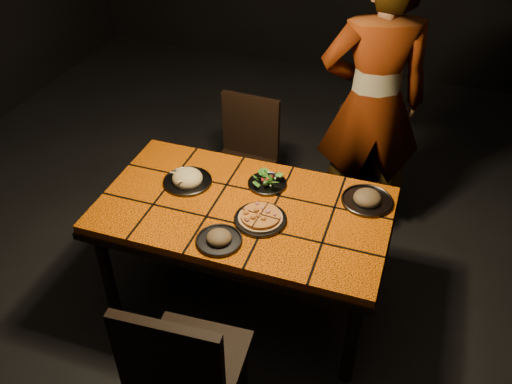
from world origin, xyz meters
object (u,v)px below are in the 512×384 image
(dining_table, at_px, (244,217))
(chair_far_right, at_px, (358,160))
(plate_pizza, at_px, (260,218))
(chair_far_left, at_px, (245,153))
(diner, at_px, (372,105))
(chair_near, at_px, (183,368))
(plate_pasta, at_px, (187,179))

(dining_table, bearing_deg, chair_far_right, 65.46)
(dining_table, relative_size, plate_pizza, 5.66)
(chair_far_left, relative_size, plate_pizza, 3.25)
(chair_far_left, relative_size, diner, 0.48)
(chair_near, distance_m, chair_far_right, 2.05)
(diner, bearing_deg, dining_table, 42.96)
(diner, height_order, plate_pasta, diner)
(chair_far_left, bearing_deg, plate_pizza, -62.16)
(dining_table, xyz_separation_m, plate_pizza, (0.13, -0.09, 0.10))
(plate_pizza, xyz_separation_m, plate_pasta, (-0.51, 0.18, 0.01))
(chair_far_left, bearing_deg, chair_near, -75.77)
(chair_far_right, height_order, plate_pasta, chair_far_right)
(plate_pizza, bearing_deg, diner, 69.65)
(chair_near, height_order, plate_pizza, chair_near)
(chair_far_left, bearing_deg, plate_pasta, -95.08)
(plate_pizza, bearing_deg, dining_table, 145.72)
(chair_near, xyz_separation_m, chair_far_left, (-0.34, 1.76, -0.06))
(chair_near, relative_size, chair_far_left, 1.11)
(dining_table, distance_m, chair_near, 0.96)
(chair_far_left, height_order, plate_pasta, chair_far_left)
(chair_far_left, height_order, plate_pizza, chair_far_left)
(chair_far_right, relative_size, diner, 0.44)
(dining_table, distance_m, chair_far_right, 1.17)
(plate_pizza, bearing_deg, chair_far_left, 114.63)
(dining_table, xyz_separation_m, plate_pasta, (-0.38, 0.10, 0.10))
(plate_pasta, bearing_deg, chair_near, -67.09)
(dining_table, height_order, chair_near, chair_near)
(dining_table, distance_m, chair_far_left, 0.86)
(dining_table, relative_size, plate_pasta, 5.65)
(chair_far_left, distance_m, plate_pizza, 1.01)
(plate_pizza, bearing_deg, plate_pasta, 160.09)
(chair_far_right, xyz_separation_m, plate_pizza, (-0.35, -1.13, 0.29))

